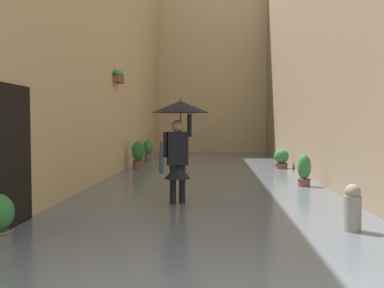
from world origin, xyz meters
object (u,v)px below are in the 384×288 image
potted_plant_mid_right (148,150)px  mooring_bollard (352,211)px  potted_plant_far_right (138,156)px  person_wading (179,129)px  potted_plant_near_left (281,159)px  potted_plant_mid_left (304,172)px

potted_plant_mid_right → mooring_bollard: bearing=113.0°
potted_plant_mid_right → potted_plant_far_right: 2.94m
person_wading → potted_plant_far_right: (1.91, -6.08, -0.97)m
potted_plant_near_left → mooring_bollard: bearing=87.9°
potted_plant_mid_left → mooring_bollard: bearing=87.0°
potted_plant_mid_left → potted_plant_far_right: (4.75, -3.70, 0.10)m
potted_plant_mid_left → potted_plant_far_right: 6.03m
potted_plant_far_right → potted_plant_mid_left: bearing=142.1°
person_wading → potted_plant_mid_left: (-2.85, -2.37, -1.06)m
mooring_bollard → potted_plant_near_left: bearing=-92.1°
potted_plant_near_left → person_wading: bearing=65.7°
person_wading → potted_plant_mid_left: 3.86m
person_wading → potted_plant_far_right: bearing=-72.6°
potted_plant_near_left → potted_plant_far_right: bearing=4.8°
potted_plant_mid_right → potted_plant_mid_left: 8.25m
potted_plant_mid_left → mooring_bollard: 4.33m
potted_plant_near_left → potted_plant_far_right: 4.86m
potted_plant_mid_left → potted_plant_mid_right: bearing=-53.7°
mooring_bollard → potted_plant_mid_left: bearing=-93.0°
potted_plant_mid_right → potted_plant_near_left: bearing=153.0°
potted_plant_mid_right → person_wading: bearing=102.7°
potted_plant_near_left → potted_plant_mid_left: bearing=88.7°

